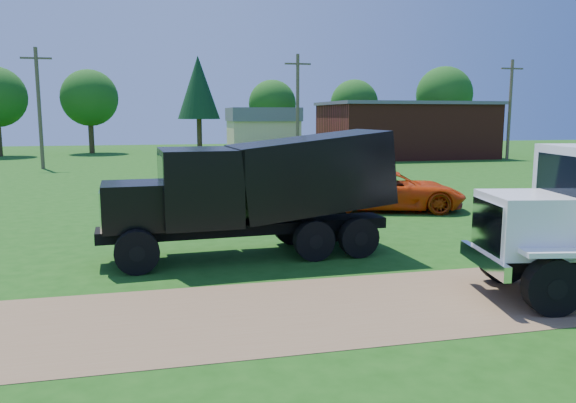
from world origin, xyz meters
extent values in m
plane|color=#194D10|center=(0.00, 0.00, 0.00)|extent=(140.00, 140.00, 0.00)
cube|color=brown|center=(0.00, 0.00, 0.01)|extent=(120.00, 4.20, 0.01)
cylinder|color=black|center=(1.97, -1.41, 0.59)|extent=(1.23, 0.59, 1.18)
cylinder|color=black|center=(1.97, -1.41, 0.59)|extent=(0.48, 0.47, 0.41)
cylinder|color=black|center=(2.40, 0.86, 0.59)|extent=(1.23, 0.59, 1.18)
cylinder|color=black|center=(2.40, 0.86, 0.59)|extent=(0.48, 0.47, 0.41)
cube|color=white|center=(2.24, -0.28, 1.67)|extent=(2.25, 2.16, 1.29)
cube|color=silver|center=(1.29, -0.10, 1.61)|extent=(0.39, 1.60, 1.08)
cube|color=silver|center=(1.23, -0.09, 0.86)|extent=(0.62, 2.46, 0.32)
cube|color=black|center=(2.84, -0.40, 2.69)|extent=(0.46, 2.12, 0.91)
cube|color=white|center=(1.97, -1.41, 1.29)|extent=(1.36, 0.72, 0.11)
cube|color=white|center=(2.40, 0.86, 1.29)|extent=(1.36, 0.72, 0.11)
cube|color=black|center=(-3.21, 4.85, 0.83)|extent=(8.30, 1.49, 0.31)
cylinder|color=black|center=(-6.24, 3.60, 0.57)|extent=(1.15, 0.42, 1.13)
cylinder|color=black|center=(-6.24, 3.60, 0.57)|extent=(0.42, 0.40, 0.40)
cylinder|color=black|center=(-6.36, 5.76, 0.57)|extent=(1.15, 0.42, 1.13)
cylinder|color=black|center=(-6.36, 5.76, 0.57)|extent=(0.42, 0.40, 0.40)
cylinder|color=black|center=(-1.50, 3.87, 0.57)|extent=(1.15, 0.42, 1.13)
cylinder|color=black|center=(-1.50, 3.87, 0.57)|extent=(0.42, 0.40, 0.40)
cylinder|color=black|center=(-1.62, 6.03, 0.57)|extent=(1.15, 0.42, 1.13)
cylinder|color=black|center=(-1.62, 6.03, 0.57)|extent=(0.42, 0.40, 0.40)
cylinder|color=black|center=(-0.16, 3.94, 0.57)|extent=(1.15, 0.42, 1.13)
cylinder|color=black|center=(-0.16, 3.94, 0.57)|extent=(0.42, 0.40, 0.40)
cylinder|color=black|center=(-0.28, 6.10, 0.57)|extent=(1.15, 0.42, 1.13)
cylinder|color=black|center=(-0.28, 6.10, 0.57)|extent=(0.42, 0.40, 0.40)
cube|color=black|center=(-6.19, 4.69, 1.60)|extent=(1.95, 1.85, 1.24)
cube|color=silver|center=(-7.12, 4.63, 1.55)|extent=(0.17, 1.55, 1.03)
cube|color=black|center=(-4.55, 4.78, 2.06)|extent=(2.20, 2.59, 2.06)
cube|color=black|center=(-5.56, 4.72, 2.53)|extent=(0.17, 2.06, 0.83)
cube|color=black|center=(-1.35, 4.96, 2.32)|extent=(4.66, 2.73, 2.50)
imported|color=#DB3F0A|center=(4.10, 11.27, 0.84)|extent=(6.57, 4.34, 1.68)
imported|color=#999999|center=(-5.01, 8.30, 0.85)|extent=(0.98, 0.86, 1.70)
cube|color=maroon|center=(18.00, 40.00, 2.50)|extent=(15.00, 10.00, 5.00)
cube|color=#5F5E64|center=(18.00, 40.00, 5.15)|extent=(15.40, 10.40, 0.30)
cube|color=tan|center=(4.00, 40.00, 1.80)|extent=(6.00, 5.00, 3.60)
cube|color=#5F5E64|center=(4.00, 40.00, 4.10)|extent=(6.20, 5.40, 1.20)
cylinder|color=brown|center=(-14.00, 35.00, 4.50)|extent=(0.28, 0.28, 9.00)
cube|color=brown|center=(-14.00, 35.00, 8.20)|extent=(2.20, 0.14, 0.14)
cylinder|color=brown|center=(6.00, 35.00, 4.50)|extent=(0.28, 0.28, 9.00)
cube|color=brown|center=(6.00, 35.00, 8.20)|extent=(2.20, 0.14, 0.14)
cylinder|color=brown|center=(26.00, 35.00, 4.50)|extent=(0.28, 0.28, 9.00)
cube|color=brown|center=(26.00, 35.00, 8.20)|extent=(2.20, 0.14, 0.14)
cylinder|color=#312514|center=(-12.24, 53.01, 1.58)|extent=(0.56, 0.56, 3.16)
sphere|color=#204D13|center=(-12.24, 53.01, 5.87)|extent=(5.96, 5.96, 5.96)
cylinder|color=#312514|center=(-0.79, 52.28, 1.84)|extent=(0.56, 0.56, 3.68)
cone|color=black|center=(-0.79, 52.28, 7.05)|extent=(4.63, 4.63, 6.84)
cylinder|color=#312514|center=(7.55, 52.75, 1.44)|extent=(0.56, 0.56, 2.87)
sphere|color=#204D13|center=(7.55, 52.75, 5.33)|extent=(5.41, 5.41, 5.41)
cylinder|color=#312514|center=(16.91, 51.29, 1.45)|extent=(0.56, 0.56, 2.90)
sphere|color=#204D13|center=(16.91, 51.29, 5.38)|extent=(5.47, 5.47, 5.47)
cylinder|color=#312514|center=(27.38, 49.67, 1.73)|extent=(0.56, 0.56, 3.45)
sphere|color=#204D13|center=(27.38, 49.67, 6.41)|extent=(6.51, 6.51, 6.51)
camera|label=1|loc=(-5.72, -10.73, 3.99)|focal=35.00mm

